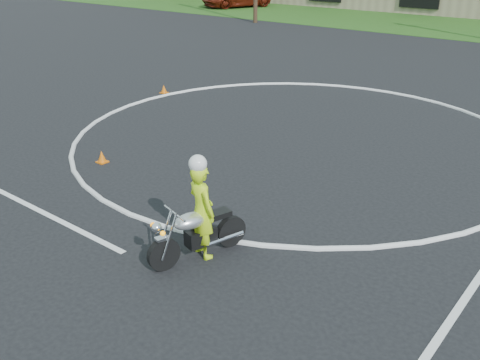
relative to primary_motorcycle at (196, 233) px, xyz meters
The scene contains 4 objects.
ground 3.94m from the primary_motorcycle, 122.14° to the left, with size 120.00×120.00×0.00m, color black.
course_markings 7.68m from the primary_motorcycle, 89.34° to the left, with size 19.05×19.05×0.12m.
primary_motorcycle is the anchor object (origin of this frame).
rider_primary_grp 0.42m from the primary_motorcycle, 87.32° to the left, with size 0.69×0.55×1.83m.
Camera 1 is at (7.46, -8.92, 4.85)m, focal length 40.00 mm.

